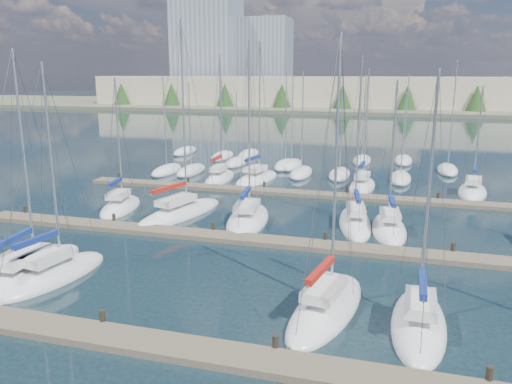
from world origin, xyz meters
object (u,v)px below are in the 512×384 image
(sailboat_p, at_px, (362,186))
(sailboat_o, at_px, (257,179))
(sailboat_i, at_px, (180,213))
(sailboat_c, at_px, (54,275))
(sailboat_e, at_px, (419,324))
(sailboat_b, at_px, (27,273))
(sailboat_l, at_px, (389,229))
(sailboat_d, at_px, (326,308))
(sailboat_n, at_px, (220,178))
(sailboat_k, at_px, (355,223))
(sailboat_h, at_px, (120,207))
(sailboat_j, at_px, (248,219))
(sailboat_q, at_px, (472,192))

(sailboat_p, bearing_deg, sailboat_o, -179.25)
(sailboat_o, bearing_deg, sailboat_p, 7.08)
(sailboat_i, height_order, sailboat_c, sailboat_i)
(sailboat_e, xyz_separation_m, sailboat_b, (-21.07, 0.02, -0.02))
(sailboat_e, distance_m, sailboat_l, 14.26)
(sailboat_d, bearing_deg, sailboat_n, 129.64)
(sailboat_d, height_order, sailboat_p, sailboat_d)
(sailboat_e, relative_size, sailboat_k, 0.92)
(sailboat_h, height_order, sailboat_j, sailboat_j)
(sailboat_c, bearing_deg, sailboat_h, 115.17)
(sailboat_c, relative_size, sailboat_l, 1.09)
(sailboat_p, bearing_deg, sailboat_k, -84.60)
(sailboat_h, distance_m, sailboat_j, 11.37)
(sailboat_o, distance_m, sailboat_k, 17.63)
(sailboat_n, distance_m, sailboat_j, 15.63)
(sailboat_l, distance_m, sailboat_p, 13.94)
(sailboat_d, distance_m, sailboat_p, 27.42)
(sailboat_q, height_order, sailboat_n, sailboat_n)
(sailboat_c, height_order, sailboat_k, sailboat_k)
(sailboat_q, xyz_separation_m, sailboat_b, (-26.77, -28.24, -0.01))
(sailboat_n, bearing_deg, sailboat_k, -41.55)
(sailboat_o, height_order, sailboat_j, sailboat_o)
(sailboat_n, xyz_separation_m, sailboat_l, (17.88, -13.32, -0.02))
(sailboat_b, bearing_deg, sailboat_o, 73.95)
(sailboat_h, bearing_deg, sailboat_i, -14.00)
(sailboat_e, distance_m, sailboat_d, 4.24)
(sailboat_d, bearing_deg, sailboat_k, 99.88)
(sailboat_h, relative_size, sailboat_k, 0.88)
(sailboat_e, bearing_deg, sailboat_j, 133.02)
(sailboat_e, bearing_deg, sailboat_i, 143.69)
(sailboat_e, distance_m, sailboat_j, 18.33)
(sailboat_h, height_order, sailboat_n, sailboat_n)
(sailboat_e, bearing_deg, sailboat_b, -178.76)
(sailboat_n, relative_size, sailboat_b, 1.05)
(sailboat_o, xyz_separation_m, sailboat_k, (11.50, -13.35, -0.00))
(sailboat_l, height_order, sailboat_j, sailboat_j)
(sailboat_d, distance_m, sailboat_j, 15.50)
(sailboat_d, relative_size, sailboat_n, 0.99)
(sailboat_i, xyz_separation_m, sailboat_n, (-1.59, 13.65, 0.01))
(sailboat_k, bearing_deg, sailboat_l, -26.65)
(sailboat_p, height_order, sailboat_b, sailboat_b)
(sailboat_q, bearing_deg, sailboat_n, -170.39)
(sailboat_o, bearing_deg, sailboat_l, -35.47)
(sailboat_q, distance_m, sailboat_o, 21.35)
(sailboat_d, height_order, sailboat_l, sailboat_d)
(sailboat_b, bearing_deg, sailboat_n, 81.58)
(sailboat_d, height_order, sailboat_n, sailboat_n)
(sailboat_j, distance_m, sailboat_k, 8.15)
(sailboat_l, distance_m, sailboat_j, 10.55)
(sailboat_n, bearing_deg, sailboat_o, 10.10)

